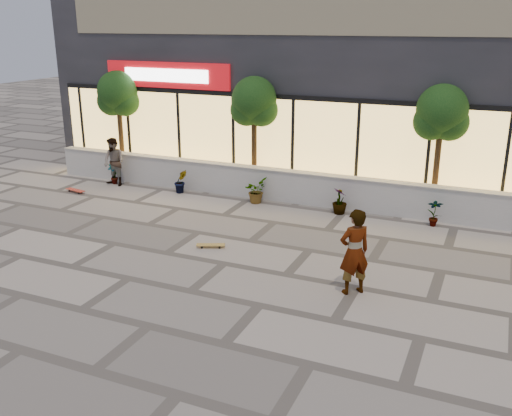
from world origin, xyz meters
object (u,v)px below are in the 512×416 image
at_px(skateboard_left, 75,190).
at_px(tree_midwest, 254,104).
at_px(tree_west, 118,96).
at_px(skateboard_center, 211,245).
at_px(skater_left, 114,162).
at_px(tree_mideast, 442,116).
at_px(skater_center, 354,252).

bearing_deg(skateboard_left, tree_midwest, 36.94).
distance_m(tree_west, skateboard_center, 8.93).
height_order(tree_midwest, skater_left, tree_midwest).
height_order(tree_mideast, skater_center, tree_mideast).
bearing_deg(tree_mideast, tree_west, 180.00).
distance_m(tree_midwest, tree_mideast, 6.00).
height_order(tree_mideast, skater_left, tree_mideast).
distance_m(skater_center, skateboard_left, 11.33).
distance_m(tree_mideast, skateboard_center, 7.78).
relative_size(tree_west, tree_mideast, 1.00).
xyz_separation_m(tree_west, tree_mideast, (11.50, 0.00, 0.00)).
xyz_separation_m(tree_mideast, skater_left, (-10.83, -1.40, -2.13)).
relative_size(tree_mideast, skateboard_center, 5.13).
bearing_deg(tree_midwest, tree_west, 180.00).
xyz_separation_m(tree_mideast, skater_center, (-0.88, -6.34, -2.03)).
bearing_deg(tree_mideast, tree_midwest, 180.00).
xyz_separation_m(skater_left, skateboard_center, (5.92, -3.89, -0.78)).
bearing_deg(skater_left, tree_west, 126.40).
bearing_deg(tree_west, skater_center, -30.85).
bearing_deg(tree_mideast, skater_center, -97.87).
relative_size(tree_midwest, skater_left, 2.28).
bearing_deg(tree_mideast, skater_left, -172.64).
distance_m(tree_west, tree_mideast, 11.50).
bearing_deg(tree_mideast, skateboard_left, -166.94).
relative_size(tree_midwest, skater_center, 2.05).
bearing_deg(skater_left, skateboard_center, -22.41).
relative_size(skater_center, skateboard_center, 2.50).
bearing_deg(tree_west, tree_midwest, 0.00).
xyz_separation_m(tree_mideast, skateboard_center, (-4.91, -5.29, -2.91)).
xyz_separation_m(tree_midwest, skater_center, (5.12, -6.34, -2.03)).
bearing_deg(tree_west, tree_mideast, 0.00).
bearing_deg(skateboard_left, skater_left, 71.54).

